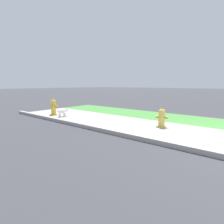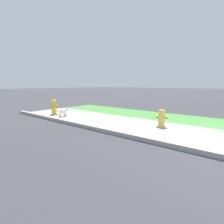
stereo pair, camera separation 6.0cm
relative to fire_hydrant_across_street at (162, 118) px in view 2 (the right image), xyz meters
The scene contains 3 objects.
fire_hydrant_across_street is the anchor object (origin of this frame).
fire_hydrant_at_driveway 4.96m from the fire_hydrant_across_street, 169.89° to the right, with size 0.38×0.38×0.76m.
small_white_dog 4.24m from the fire_hydrant_across_street, 167.76° to the right, with size 0.21×0.52×0.40m.
Camera 2 is at (-0.17, -5.04, 1.41)m, focal length 28.00 mm.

